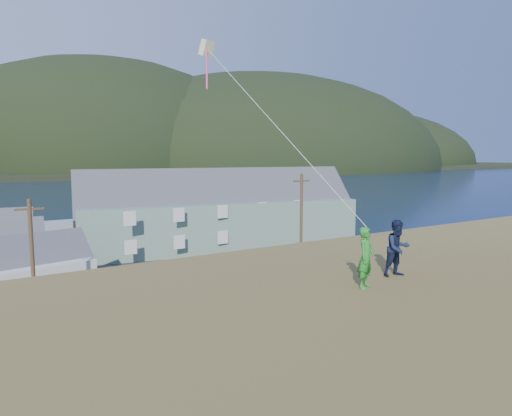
{
  "coord_description": "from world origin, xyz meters",
  "views": [
    {
      "loc": [
        -6.23,
        -28.29,
        11.1
      ],
      "look_at": [
        3.81,
        -11.93,
        8.8
      ],
      "focal_mm": 32.0,
      "sensor_mm": 36.0,
      "label": 1
    }
  ],
  "objects_px": {
    "lodge": "(220,211)",
    "shed_white": "(38,269)",
    "kite_flyer_navy": "(398,248)",
    "kite_flyer_green": "(366,258)"
  },
  "relations": [
    {
      "from": "shed_white",
      "to": "kite_flyer_navy",
      "type": "bearing_deg",
      "value": -86.4
    },
    {
      "from": "lodge",
      "to": "kite_flyer_navy",
      "type": "height_order",
      "value": "lodge"
    },
    {
      "from": "lodge",
      "to": "shed_white",
      "type": "height_order",
      "value": "lodge"
    },
    {
      "from": "shed_white",
      "to": "lodge",
      "type": "bearing_deg",
      "value": 14.04
    },
    {
      "from": "kite_flyer_green",
      "to": "lodge",
      "type": "bearing_deg",
      "value": 44.83
    },
    {
      "from": "kite_flyer_green",
      "to": "kite_flyer_navy",
      "type": "distance_m",
      "value": 1.84
    },
    {
      "from": "lodge",
      "to": "kite_flyer_green",
      "type": "xyz_separation_m",
      "value": [
        -14.79,
        -38.34,
        3.73
      ]
    },
    {
      "from": "lodge",
      "to": "shed_white",
      "type": "bearing_deg",
      "value": -144.12
    },
    {
      "from": "lodge",
      "to": "kite_flyer_green",
      "type": "distance_m",
      "value": 41.26
    },
    {
      "from": "lodge",
      "to": "kite_flyer_navy",
      "type": "relative_size",
      "value": 18.37
    }
  ]
}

